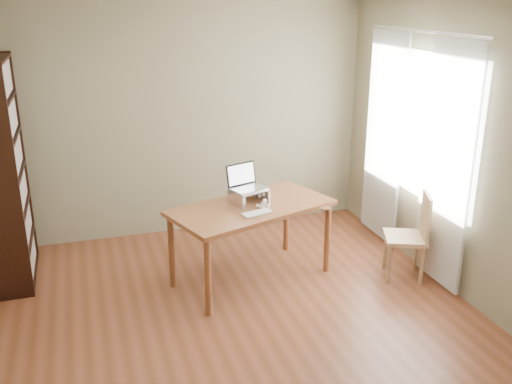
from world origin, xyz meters
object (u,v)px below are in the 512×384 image
bookshelf (6,174)px  desk (252,215)px  keyboard (257,213)px  chair (411,232)px  laptop (247,182)px  cat (250,195)px

bookshelf → desk: bearing=-18.3°
bookshelf → keyboard: size_ratio=6.74×
bookshelf → chair: bookshelf is taller
bookshelf → chair: size_ratio=2.47×
laptop → keyboard: 0.40m
bookshelf → desk: size_ratio=1.27×
bookshelf → cat: bearing=-15.4°
bookshelf → keyboard: bookshelf is taller
cat → bookshelf: bearing=137.1°
bookshelf → laptop: 2.20m
keyboard → laptop: bearing=71.7°
cat → keyboard: bearing=-123.4°
keyboard → cat: bearing=68.4°
bookshelf → desk: bookshelf is taller
keyboard → chair: bearing=-22.3°
laptop → bookshelf: bearing=146.0°
desk → laptop: bearing=70.9°
laptop → desk: bearing=-109.1°
bookshelf → chair: 3.81m
desk → laptop: (0.00, 0.14, 0.28)m
laptop → chair: laptop is taller
laptop → keyboard: (-0.02, -0.36, -0.18)m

